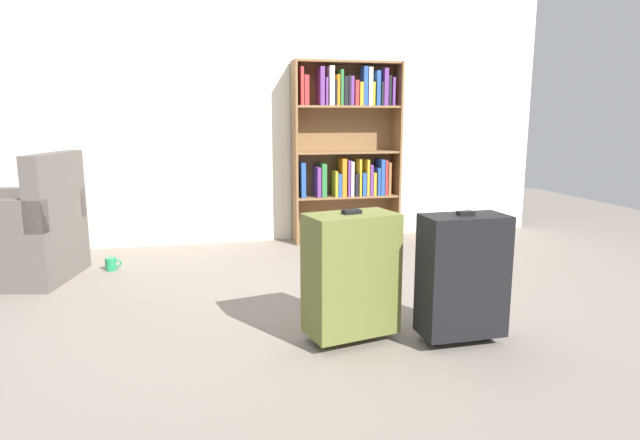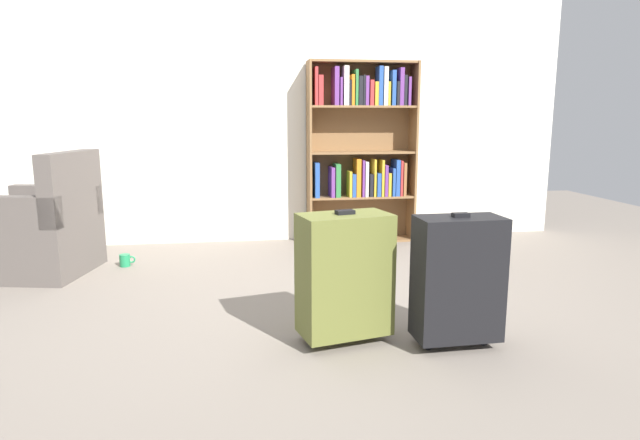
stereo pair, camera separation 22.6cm
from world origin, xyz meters
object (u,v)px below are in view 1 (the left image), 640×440
Objects in this scene: bookshelf at (347,144)px; armchair at (24,236)px; suitcase_black at (462,275)px; mug at (111,264)px; suitcase_olive at (351,274)px.

bookshelf is 2.73m from armchair.
armchair reaches higher than suitcase_black.
suitcase_black is (1.95, -1.81, 0.31)m from mug.
suitcase_black is (2.49, -1.70, 0.04)m from armchair.
suitcase_olive is at bearing -38.64° from armchair.
armchair is 1.31× the size of suitcase_black.
bookshelf is at bearing 75.01° from suitcase_olive.
suitcase_olive is 0.56m from suitcase_black.
armchair is at bearing -164.10° from bookshelf.
armchair is 7.50× the size of mug.
bookshelf is at bearing 88.34° from suitcase_black.
suitcase_black is at bearing -91.66° from bookshelf.
armchair is at bearing 145.67° from suitcase_black.
mug is at bearing 137.09° from suitcase_black.
bookshelf is 2.28m from mug.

